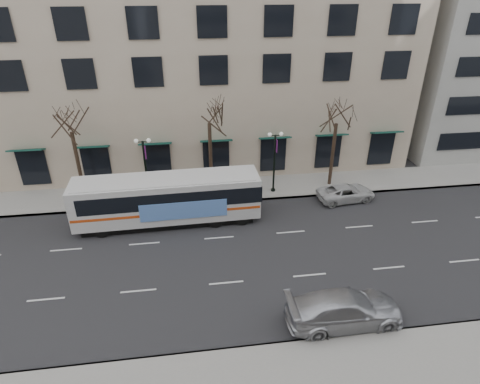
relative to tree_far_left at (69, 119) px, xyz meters
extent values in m
plane|color=black|center=(10.00, -8.80, -6.70)|extent=(160.00, 160.00, 0.00)
cube|color=gray|center=(15.00, 0.20, -6.62)|extent=(80.00, 4.00, 0.15)
cube|color=tan|center=(8.00, 12.20, 5.30)|extent=(40.00, 20.00, 24.00)
cylinder|color=black|center=(0.00, 0.00, -3.83)|extent=(0.28, 0.28, 5.74)
cylinder|color=black|center=(10.00, 0.00, -3.72)|extent=(0.28, 0.28, 5.95)
cylinder|color=black|center=(20.00, 0.00, -3.97)|extent=(0.28, 0.28, 5.46)
cylinder|color=black|center=(5.00, -0.60, -4.20)|extent=(0.16, 0.16, 5.00)
cylinder|color=black|center=(5.00, -0.60, -6.55)|extent=(0.36, 0.36, 0.30)
cube|color=black|center=(5.00, -0.60, -1.75)|extent=(0.90, 0.06, 0.06)
sphere|color=silver|center=(4.55, -0.60, -1.65)|extent=(0.32, 0.32, 0.32)
sphere|color=silver|center=(5.45, -0.60, -1.65)|extent=(0.32, 0.32, 0.32)
cube|color=#802280|center=(5.12, -0.60, -2.60)|extent=(0.04, 0.45, 1.00)
cylinder|color=black|center=(15.00, -0.60, -4.20)|extent=(0.16, 0.16, 5.00)
cylinder|color=black|center=(15.00, -0.60, -6.55)|extent=(0.36, 0.36, 0.30)
cube|color=black|center=(15.00, -0.60, -1.75)|extent=(0.90, 0.06, 0.06)
sphere|color=silver|center=(14.55, -0.60, -1.65)|extent=(0.32, 0.32, 0.32)
sphere|color=silver|center=(15.45, -0.60, -1.65)|extent=(0.32, 0.32, 0.32)
cube|color=#802280|center=(15.12, -0.60, -2.60)|extent=(0.04, 0.45, 1.00)
cube|color=silver|center=(6.63, -3.94, -4.74)|extent=(12.96, 3.09, 2.96)
cube|color=black|center=(6.63, -3.94, -6.40)|extent=(11.92, 2.73, 0.48)
cube|color=black|center=(6.95, -3.93, -4.28)|extent=(12.44, 3.12, 1.18)
cube|color=#CE4613|center=(6.63, -3.94, -5.25)|extent=(12.83, 3.12, 0.19)
cube|color=#5A8ADC|center=(7.74, -5.35, -5.03)|extent=(5.91, 0.20, 1.29)
cube|color=silver|center=(6.63, -3.94, -3.23)|extent=(12.31, 2.79, 0.09)
cylinder|color=black|center=(2.14, -5.28, -6.16)|extent=(1.08, 0.33, 1.07)
cylinder|color=black|center=(2.09, -2.81, -6.16)|extent=(1.08, 0.33, 1.07)
cylinder|color=black|center=(9.88, -5.10, -6.16)|extent=(1.08, 0.33, 1.07)
cylinder|color=black|center=(9.82, -2.63, -6.16)|extent=(1.08, 0.33, 1.07)
cylinder|color=black|center=(11.81, -5.06, -6.16)|extent=(1.08, 0.33, 1.07)
cylinder|color=black|center=(11.76, -2.59, -6.16)|extent=(1.08, 0.33, 1.07)
imported|color=#B6B7BF|center=(15.64, -14.86, -5.83)|extent=(6.04, 2.53, 1.74)
imported|color=#BABABA|center=(20.43, -2.60, -6.06)|extent=(4.77, 2.59, 1.27)
camera|label=1|loc=(8.35, -29.02, 8.99)|focal=30.00mm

